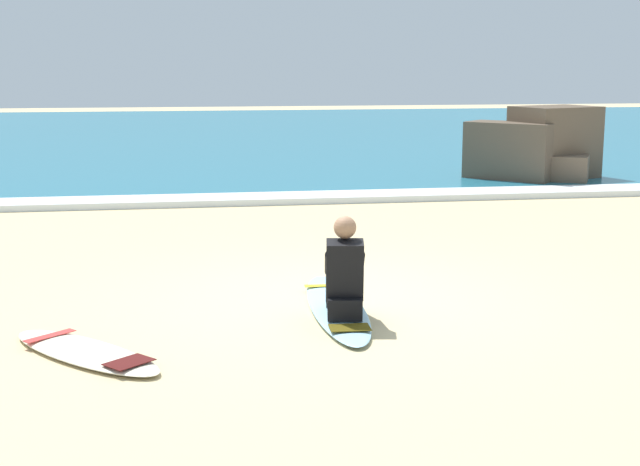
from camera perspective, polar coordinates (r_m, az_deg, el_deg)
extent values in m
plane|color=#CCB584|center=(9.32, 0.99, -4.28)|extent=(80.00, 80.00, 0.00)
cube|color=teal|center=(29.41, -6.03, 6.10)|extent=(80.00, 28.00, 0.10)
cube|color=white|center=(15.83, -3.28, 2.17)|extent=(80.00, 0.90, 0.11)
ellipsoid|color=#9ED1E5|center=(8.96, 1.05, -4.66)|extent=(0.61, 2.61, 0.07)
cube|color=gold|center=(9.65, 0.45, -3.30)|extent=(0.48, 0.12, 0.01)
cube|color=#4C400C|center=(8.16, 1.88, -5.95)|extent=(0.37, 0.25, 0.01)
cube|color=black|center=(8.41, 1.56, -4.69)|extent=(0.36, 0.31, 0.20)
cylinder|color=black|center=(8.55, 0.87, -3.39)|extent=(0.21, 0.42, 0.43)
cylinder|color=black|center=(8.76, 0.75, -3.26)|extent=(0.16, 0.27, 0.42)
cube|color=black|center=(8.88, 0.71, -4.37)|extent=(0.13, 0.23, 0.05)
cylinder|color=black|center=(8.56, 2.21, -3.39)|extent=(0.21, 0.42, 0.43)
cylinder|color=black|center=(8.76, 2.26, -3.26)|extent=(0.16, 0.27, 0.42)
cube|color=black|center=(8.88, 2.26, -4.37)|extent=(0.13, 0.23, 0.05)
cube|color=black|center=(8.37, 1.57, -2.31)|extent=(0.38, 0.34, 0.57)
sphere|color=#A37556|center=(8.32, 1.58, 0.36)|extent=(0.21, 0.21, 0.21)
cylinder|color=black|center=(8.51, 0.60, -1.92)|extent=(0.15, 0.40, 0.31)
cylinder|color=black|center=(8.51, 2.49, -1.92)|extent=(0.15, 0.40, 0.31)
ellipsoid|color=#EFE5C6|center=(7.87, -14.52, -7.23)|extent=(1.58, 1.71, 0.07)
cube|color=red|center=(8.26, -16.60, -6.20)|extent=(0.43, 0.39, 0.01)
cube|color=#4A1311|center=(7.41, -11.90, -7.92)|extent=(0.43, 0.42, 0.01)
cube|color=brown|center=(18.47, 11.88, 4.93)|extent=(1.80, 1.78, 1.22)
cube|color=brown|center=(18.50, 14.04, 3.87)|extent=(1.72, 1.38, 0.60)
cube|color=brown|center=(18.91, 14.49, 5.40)|extent=(1.85, 1.58, 1.52)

